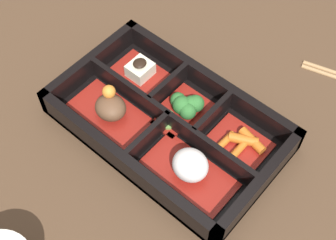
{
  "coord_description": "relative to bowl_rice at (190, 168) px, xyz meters",
  "views": [
    {
      "loc": [
        -0.25,
        0.29,
        0.59
      ],
      "look_at": [
        0.0,
        0.0,
        0.03
      ],
      "focal_mm": 50.0,
      "sensor_mm": 36.0,
      "label": 1
    }
  ],
  "objects": [
    {
      "name": "bowl_stew",
      "position": [
        0.15,
        -0.0,
        -0.0
      ],
      "size": [
        0.13,
        0.07,
        0.05
      ],
      "color": "maroon",
      "rests_on": "bento_base"
    },
    {
      "name": "bowl_rice",
      "position": [
        0.0,
        0.0,
        0.0
      ],
      "size": [
        0.13,
        0.07,
        0.05
      ],
      "color": "maroon",
      "rests_on": "bento_base"
    },
    {
      "name": "bento_rim",
      "position": [
        0.08,
        -0.04,
        -0.01
      ],
      "size": [
        0.33,
        0.2,
        0.05
      ],
      "color": "black",
      "rests_on": "ground_plane"
    },
    {
      "name": "bento_base",
      "position": [
        0.08,
        -0.04,
        -0.02
      ],
      "size": [
        0.33,
        0.2,
        0.01
      ],
      "color": "black",
      "rests_on": "ground_plane"
    },
    {
      "name": "bowl_carrots",
      "position": [
        -0.03,
        -0.08,
        -0.01
      ],
      "size": [
        0.09,
        0.07,
        0.02
      ],
      "color": "maroon",
      "rests_on": "bento_base"
    },
    {
      "name": "ground_plane",
      "position": [
        0.08,
        -0.04,
        -0.03
      ],
      "size": [
        3.0,
        3.0,
        0.0
      ],
      "primitive_type": "plane",
      "color": "#4C3523"
    },
    {
      "name": "bowl_pickles",
      "position": [
        0.08,
        -0.04,
        -0.01
      ],
      "size": [
        0.04,
        0.03,
        0.01
      ],
      "color": "maroon",
      "rests_on": "bento_base"
    },
    {
      "name": "bowl_tofu",
      "position": [
        0.17,
        -0.08,
        -0.01
      ],
      "size": [
        0.09,
        0.06,
        0.04
      ],
      "color": "maroon",
      "rests_on": "bento_base"
    },
    {
      "name": "bowl_greens",
      "position": [
        0.07,
        -0.08,
        -0.0
      ],
      "size": [
        0.06,
        0.06,
        0.03
      ],
      "color": "maroon",
      "rests_on": "bento_base"
    }
  ]
}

